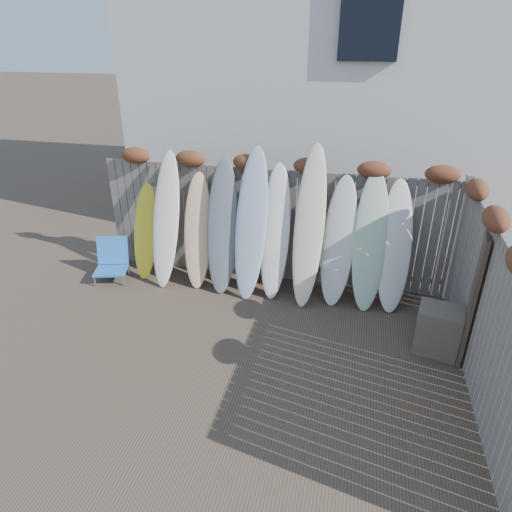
% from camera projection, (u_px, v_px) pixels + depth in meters
% --- Properties ---
extents(ground, '(80.00, 80.00, 0.00)m').
position_uv_depth(ground, '(236.00, 360.00, 6.23)').
color(ground, '#493A2D').
extents(back_fence, '(6.05, 0.28, 2.24)m').
position_uv_depth(back_fence, '(275.00, 216.00, 7.77)').
color(back_fence, slate).
rests_on(back_fence, ground).
extents(right_fence, '(0.28, 4.40, 2.24)m').
position_uv_depth(right_fence, '(487.00, 306.00, 5.32)').
color(right_fence, slate).
rests_on(right_fence, ground).
extents(house, '(8.50, 5.50, 6.33)m').
position_uv_depth(house, '(331.00, 71.00, 10.36)').
color(house, silver).
rests_on(house, ground).
extents(beach_chair, '(0.68, 0.71, 0.73)m').
position_uv_depth(beach_chair, '(112.00, 260.00, 8.16)').
color(beach_chair, blue).
rests_on(beach_chair, ground).
extents(wooden_crate, '(0.66, 0.58, 0.67)m').
position_uv_depth(wooden_crate, '(438.00, 330.00, 6.27)').
color(wooden_crate, '#493E37').
rests_on(wooden_crate, ground).
extents(lattice_panel, '(0.28, 1.22, 1.85)m').
position_uv_depth(lattice_panel, '(473.00, 287.00, 6.15)').
color(lattice_panel, '#402F26').
rests_on(lattice_panel, ground).
extents(surfboard_0, '(0.47, 0.61, 1.65)m').
position_uv_depth(surfboard_0, '(146.00, 232.00, 8.08)').
color(surfboard_0, yellow).
rests_on(surfboard_0, ground).
extents(surfboard_1, '(0.52, 0.82, 2.25)m').
position_uv_depth(surfboard_1, '(166.00, 220.00, 7.76)').
color(surfboard_1, white).
rests_on(surfboard_1, ground).
extents(surfboard_2, '(0.54, 0.73, 1.92)m').
position_uv_depth(surfboard_2, '(198.00, 231.00, 7.76)').
color(surfboard_2, '#FFB775').
rests_on(surfboard_2, ground).
extents(surfboard_3, '(0.58, 0.81, 2.18)m').
position_uv_depth(surfboard_3, '(222.00, 227.00, 7.58)').
color(surfboard_3, '#585F66').
rests_on(surfboard_3, ground).
extents(surfboard_4, '(0.56, 0.87, 2.41)m').
position_uv_depth(surfboard_4, '(251.00, 225.00, 7.40)').
color(surfboard_4, '#A7B8CD').
rests_on(surfboard_4, ground).
extents(surfboard_5, '(0.49, 0.77, 2.15)m').
position_uv_depth(surfboard_5, '(275.00, 232.00, 7.43)').
color(surfboard_5, white).
rests_on(surfboard_5, ground).
extents(surfboard_6, '(0.51, 0.89, 2.49)m').
position_uv_depth(surfboard_6, '(309.00, 227.00, 7.18)').
color(surfboard_6, '#F6E2BE').
rests_on(surfboard_6, ground).
extents(surfboard_7, '(0.59, 0.76, 2.03)m').
position_uv_depth(surfboard_7, '(339.00, 242.00, 7.25)').
color(surfboard_7, silver).
rests_on(surfboard_7, ground).
extents(surfboard_8, '(0.55, 0.77, 2.14)m').
position_uv_depth(surfboard_8, '(370.00, 242.00, 7.11)').
color(surfboard_8, '#B1D0AE').
rests_on(surfboard_8, ground).
extents(surfboard_9, '(0.57, 0.76, 2.03)m').
position_uv_depth(surfboard_9, '(395.00, 247.00, 7.07)').
color(surfboard_9, silver).
rests_on(surfboard_9, ground).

